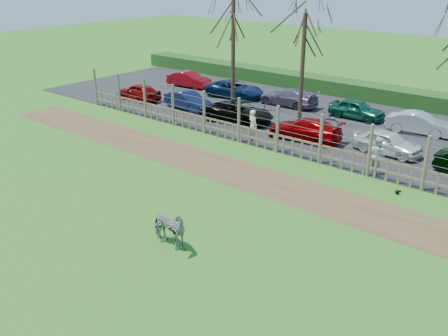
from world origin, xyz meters
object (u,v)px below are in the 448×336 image
Objects in this scene: visitor_b at (377,155)px; car_9 at (289,97)px; zebra at (168,228)px; car_3 at (305,129)px; car_0 at (139,92)px; car_7 at (189,79)px; tree_mid at (304,42)px; car_4 at (387,142)px; crow at (397,192)px; car_8 at (235,89)px; car_10 at (357,109)px; car_11 at (420,123)px; visitor_a at (253,125)px; tree_left at (233,25)px; car_2 at (239,112)px; car_1 at (188,101)px.

visitor_b is 12.20m from car_9.
zebra is 13.00m from car_3.
car_0 and car_7 have the same top height.
car_4 is at bearing -18.06° from tree_mid.
tree_mid reaches higher than zebra.
car_8 is (-15.68, 8.66, 0.54)m from crow.
car_4 reaches higher than crow.
car_4 is 1.00× the size of car_10.
car_8 is (-11.24, 17.85, -0.08)m from zebra.
car_8 is 1.19× the size of car_11.
visitor_a is 0.47× the size of car_7.
car_8 is (-13.97, 7.04, -0.26)m from visitor_b.
car_0 is 0.85× the size of car_9.
tree_left is 12.13m from car_4.
car_2 is at bearing 110.61° from car_11.
car_11 is at bearing 18.54° from tree_mid.
zebra is 11.15m from visitor_b.
car_2 and car_3 have the same top height.
car_4 is (4.41, 0.78, 0.00)m from car_3.
zebra is at bearing 166.59° from car_11.
car_7 is 4.88m from car_8.
tree_mid is 1.65× the size of car_9.
car_1 is 14.56m from car_11.
car_0 and car_4 have the same top height.
car_4 is 18.78m from car_7.
tree_left reaches higher than car_7.
car_0 is 1.00× the size of car_10.
car_9 is (-2.42, 7.44, -0.26)m from visitor_a.
visitor_b reaches higher than car_4.
car_7 is at bearing 41.62° from zebra.
tree_left is 1.90× the size of car_9.
visitor_a is (-4.46, 10.89, 0.18)m from zebra.
tree_left is 2.16× the size of car_1.
car_10 is at bearing -52.22° from car_2.
visitor_b is at bearing 136.57° from crow.
car_2 and car_8 have the same top height.
car_11 is at bearing -97.36° from car_10.
car_10 is at bearing 110.24° from car_0.
zebra is 0.47× the size of car_11.
zebra is at bearing -146.37° from car_7.
car_11 is at bearing 104.38° from crow.
car_0 is 10.67m from car_9.
car_8 and car_9 have the same top height.
zebra reaches higher than car_1.
zebra is 18.04m from car_11.
car_9 is (2.02, 3.63, -4.98)m from tree_left.
crow is at bearing -121.53° from car_7.
visitor_b reaches higher than car_0.
car_3 and car_8 have the same top height.
tree_left is at bearing 40.17° from car_2.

